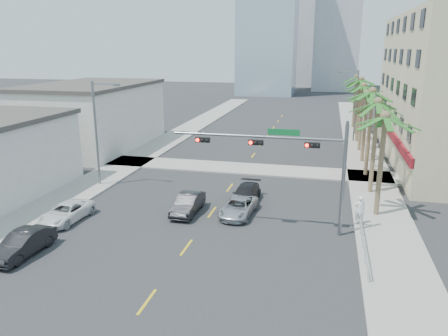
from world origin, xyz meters
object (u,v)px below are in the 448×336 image
traffic_signal_mast (292,156)px  car_lane_left (188,204)px  car_parked_far (66,212)px  car_lane_center (239,207)px  car_lane_right (245,195)px  pedestrian (360,210)px  car_parked_mid (23,244)px

traffic_signal_mast → car_lane_left: (-7.45, 1.52, -4.35)m
car_parked_far → car_lane_center: car_parked_far is taller
car_parked_far → car_lane_right: 13.12m
pedestrian → traffic_signal_mast: bearing=13.4°
car_lane_center → car_lane_right: car_lane_right is taller
car_parked_mid → pedestrian: pedestrian is taller
car_parked_far → pedestrian: size_ratio=2.32×
car_lane_left → car_lane_center: car_lane_left is taller
car_lane_right → pedestrian: 8.72m
car_parked_mid → pedestrian: (19.16, 9.06, 0.41)m
car_lane_center → car_parked_mid: bearing=-135.4°
car_parked_mid → car_lane_center: car_parked_mid is taller
car_parked_far → car_lane_right: (11.40, 6.49, 0.04)m
car_parked_far → car_lane_right: size_ratio=0.98×
car_lane_left → car_lane_center: bearing=7.1°
car_lane_right → pedestrian: pedestrian is taller
car_parked_mid → car_lane_left: size_ratio=1.01×
car_lane_center → pedestrian: 8.32m
traffic_signal_mast → car_lane_right: size_ratio=2.41×
car_parked_far → car_lane_left: 8.45m
car_lane_center → car_lane_right: bearing=94.8°
car_parked_mid → car_lane_left: car_parked_mid is taller
traffic_signal_mast → car_lane_left: size_ratio=2.59×
traffic_signal_mast → car_parked_mid: 16.84m
car_parked_far → car_parked_mid: bearing=-80.2°
car_parked_mid → car_lane_left: (7.20, 8.60, -0.00)m
car_parked_mid → car_lane_right: 15.96m
traffic_signal_mast → car_parked_far: 15.93m
traffic_signal_mast → car_parked_mid: (-14.65, -7.08, -4.35)m
car_lane_left → car_lane_right: size_ratio=0.93×
car_lane_left → pedestrian: bearing=2.6°
car_lane_left → car_parked_mid: bearing=-129.6°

